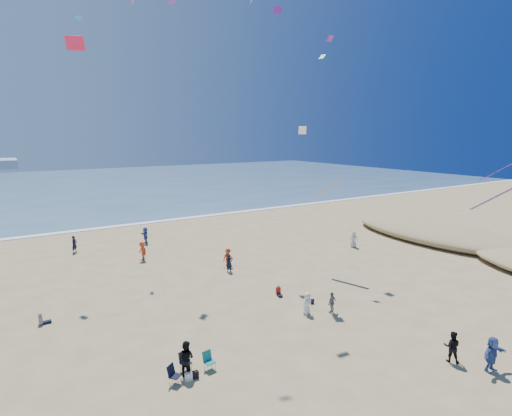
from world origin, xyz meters
TOP-DOWN VIEW (x-y plane):
  - ocean at (0.00, 95.00)m, footprint 220.00×100.00m
  - surf_line at (0.00, 45.00)m, footprint 220.00×1.20m
  - standing_flyers at (6.02, 17.07)m, footprint 36.77×35.99m
  - seated_group at (1.45, 4.82)m, footprint 17.24×25.84m
  - chair_cluster at (-2.12, 7.86)m, footprint 2.76×1.57m
  - white_tote at (-2.40, 7.45)m, footprint 0.35×0.20m
  - black_backpack at (-2.03, 7.45)m, footprint 0.30×0.22m
  - navy_bag at (9.02, 11.36)m, footprint 0.28×0.18m
  - kites_aloft at (8.89, 12.81)m, footprint 45.29×39.73m

SIDE VIEW (x-z plane):
  - ocean at x=0.00m, z-range 0.00..0.06m
  - surf_line at x=0.00m, z-range 0.00..0.08m
  - navy_bag at x=9.02m, z-range 0.00..0.34m
  - black_backpack at x=-2.03m, z-range 0.00..0.38m
  - white_tote at x=-2.40m, z-range 0.00..0.40m
  - seated_group at x=1.45m, z-range 0.00..0.84m
  - chair_cluster at x=-2.12m, z-range 0.00..1.00m
  - standing_flyers at x=6.02m, z-range -0.05..1.86m
  - kites_aloft at x=8.89m, z-range 1.59..30.09m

